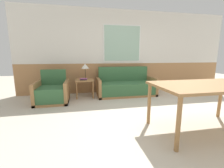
{
  "coord_description": "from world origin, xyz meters",
  "views": [
    {
      "loc": [
        -1.58,
        -2.37,
        1.21
      ],
      "look_at": [
        -0.87,
        1.13,
        0.55
      ],
      "focal_mm": 24.0,
      "sensor_mm": 36.0,
      "label": 1
    }
  ],
  "objects_px": {
    "table_lamp": "(85,67)",
    "dining_table": "(206,89)",
    "couch": "(126,87)",
    "armchair": "(53,93)",
    "side_table": "(85,82)"
  },
  "relations": [
    {
      "from": "side_table",
      "to": "dining_table",
      "type": "height_order",
      "value": "dining_table"
    },
    {
      "from": "couch",
      "to": "dining_table",
      "type": "relative_size",
      "value": 1.1
    },
    {
      "from": "dining_table",
      "to": "side_table",
      "type": "bearing_deg",
      "value": 126.57
    },
    {
      "from": "table_lamp",
      "to": "couch",
      "type": "bearing_deg",
      "value": -5.09
    },
    {
      "from": "table_lamp",
      "to": "dining_table",
      "type": "bearing_deg",
      "value": -54.92
    },
    {
      "from": "armchair",
      "to": "dining_table",
      "type": "bearing_deg",
      "value": -39.02
    },
    {
      "from": "side_table",
      "to": "dining_table",
      "type": "relative_size",
      "value": 0.32
    },
    {
      "from": "table_lamp",
      "to": "dining_table",
      "type": "relative_size",
      "value": 0.28
    },
    {
      "from": "couch",
      "to": "table_lamp",
      "type": "height_order",
      "value": "table_lamp"
    },
    {
      "from": "couch",
      "to": "side_table",
      "type": "xyz_separation_m",
      "value": [
        -1.28,
        0.02,
        0.18
      ]
    },
    {
      "from": "armchair",
      "to": "dining_table",
      "type": "height_order",
      "value": "armchair"
    },
    {
      "from": "table_lamp",
      "to": "armchair",
      "type": "bearing_deg",
      "value": -152.42
    },
    {
      "from": "couch",
      "to": "armchair",
      "type": "xyz_separation_m",
      "value": [
        -2.13,
        -0.35,
        -0.0
      ]
    },
    {
      "from": "armchair",
      "to": "table_lamp",
      "type": "height_order",
      "value": "table_lamp"
    },
    {
      "from": "couch",
      "to": "dining_table",
      "type": "distance_m",
      "value": 2.59
    }
  ]
}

